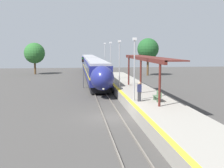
{
  "coord_description": "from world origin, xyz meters",
  "views": [
    {
      "loc": [
        -2.86,
        -22.9,
        5.85
      ],
      "look_at": [
        0.59,
        4.73,
        2.24
      ],
      "focal_mm": 45.0,
      "sensor_mm": 36.0,
      "label": 1
    }
  ],
  "objects_px": {
    "lamppost_mid": "(119,61)",
    "platform_bench": "(158,96)",
    "lamppost_near": "(134,65)",
    "lamppost_farthest": "(105,56)",
    "train": "(92,66)",
    "railway_signal": "(83,69)",
    "person_waiting": "(139,91)",
    "lamppost_far": "(111,58)"
  },
  "relations": [
    {
      "from": "lamppost_mid",
      "to": "platform_bench",
      "type": "bearing_deg",
      "value": -77.83
    },
    {
      "from": "lamppost_near",
      "to": "lamppost_farthest",
      "type": "xyz_separation_m",
      "value": [
        0.0,
        27.1,
        0.0
      ]
    },
    {
      "from": "lamppost_mid",
      "to": "train",
      "type": "bearing_deg",
      "value": 96.58
    },
    {
      "from": "lamppost_mid",
      "to": "railway_signal",
      "type": "bearing_deg",
      "value": 122.06
    },
    {
      "from": "train",
      "to": "lamppost_farthest",
      "type": "xyz_separation_m",
      "value": [
        2.29,
        -1.76,
        2.01
      ]
    },
    {
      "from": "platform_bench",
      "to": "lamppost_mid",
      "type": "relative_size",
      "value": 0.26
    },
    {
      "from": "person_waiting",
      "to": "lamppost_mid",
      "type": "height_order",
      "value": "lamppost_mid"
    },
    {
      "from": "lamppost_far",
      "to": "lamppost_farthest",
      "type": "bearing_deg",
      "value": 90.0
    },
    {
      "from": "lamppost_near",
      "to": "lamppost_mid",
      "type": "bearing_deg",
      "value": 90.0
    },
    {
      "from": "train",
      "to": "railway_signal",
      "type": "height_order",
      "value": "railway_signal"
    },
    {
      "from": "railway_signal",
      "to": "lamppost_mid",
      "type": "height_order",
      "value": "lamppost_mid"
    },
    {
      "from": "lamppost_mid",
      "to": "lamppost_farthest",
      "type": "distance_m",
      "value": 18.06
    },
    {
      "from": "platform_bench",
      "to": "lamppost_near",
      "type": "bearing_deg",
      "value": 164.6
    },
    {
      "from": "person_waiting",
      "to": "railway_signal",
      "type": "distance_m",
      "value": 17.04
    },
    {
      "from": "train",
      "to": "lamppost_mid",
      "type": "height_order",
      "value": "lamppost_mid"
    },
    {
      "from": "railway_signal",
      "to": "lamppost_mid",
      "type": "relative_size",
      "value": 0.79
    },
    {
      "from": "lamppost_farthest",
      "to": "lamppost_mid",
      "type": "bearing_deg",
      "value": -90.0
    },
    {
      "from": "railway_signal",
      "to": "lamppost_near",
      "type": "xyz_separation_m",
      "value": [
        4.31,
        -15.91,
        1.54
      ]
    },
    {
      "from": "platform_bench",
      "to": "lamppost_mid",
      "type": "height_order",
      "value": "lamppost_mid"
    },
    {
      "from": "person_waiting",
      "to": "train",
      "type": "bearing_deg",
      "value": 95.22
    },
    {
      "from": "person_waiting",
      "to": "lamppost_far",
      "type": "distance_m",
      "value": 18.66
    },
    {
      "from": "lamppost_far",
      "to": "platform_bench",
      "type": "bearing_deg",
      "value": -83.66
    },
    {
      "from": "platform_bench",
      "to": "person_waiting",
      "type": "distance_m",
      "value": 1.75
    },
    {
      "from": "person_waiting",
      "to": "lamppost_far",
      "type": "relative_size",
      "value": 0.31
    },
    {
      "from": "platform_bench",
      "to": "person_waiting",
      "type": "bearing_deg",
      "value": 175.87
    },
    {
      "from": "train",
      "to": "person_waiting",
      "type": "height_order",
      "value": "train"
    },
    {
      "from": "lamppost_near",
      "to": "lamppost_far",
      "type": "height_order",
      "value": "same"
    },
    {
      "from": "train",
      "to": "person_waiting",
      "type": "bearing_deg",
      "value": -84.78
    },
    {
      "from": "railway_signal",
      "to": "lamppost_near",
      "type": "relative_size",
      "value": 0.79
    },
    {
      "from": "railway_signal",
      "to": "person_waiting",
      "type": "bearing_deg",
      "value": -73.99
    },
    {
      "from": "platform_bench",
      "to": "person_waiting",
      "type": "relative_size",
      "value": 0.84
    },
    {
      "from": "lamppost_mid",
      "to": "person_waiting",
      "type": "bearing_deg",
      "value": -87.66
    },
    {
      "from": "lamppost_farthest",
      "to": "train",
      "type": "bearing_deg",
      "value": 142.36
    },
    {
      "from": "train",
      "to": "platform_bench",
      "type": "xyz_separation_m",
      "value": [
        4.36,
        -29.43,
        -0.77
      ]
    },
    {
      "from": "railway_signal",
      "to": "lamppost_farthest",
      "type": "height_order",
      "value": "lamppost_farthest"
    },
    {
      "from": "lamppost_far",
      "to": "lamppost_farthest",
      "type": "relative_size",
      "value": 1.0
    },
    {
      "from": "platform_bench",
      "to": "lamppost_mid",
      "type": "bearing_deg",
      "value": 102.17
    },
    {
      "from": "platform_bench",
      "to": "lamppost_near",
      "type": "relative_size",
      "value": 0.26
    },
    {
      "from": "train",
      "to": "lamppost_near",
      "type": "xyz_separation_m",
      "value": [
        2.29,
        -28.86,
        2.01
      ]
    },
    {
      "from": "person_waiting",
      "to": "lamppost_mid",
      "type": "xyz_separation_m",
      "value": [
        -0.39,
        9.48,
        2.32
      ]
    },
    {
      "from": "train",
      "to": "person_waiting",
      "type": "relative_size",
      "value": 26.63
    },
    {
      "from": "platform_bench",
      "to": "lamppost_farthest",
      "type": "relative_size",
      "value": 0.26
    }
  ]
}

